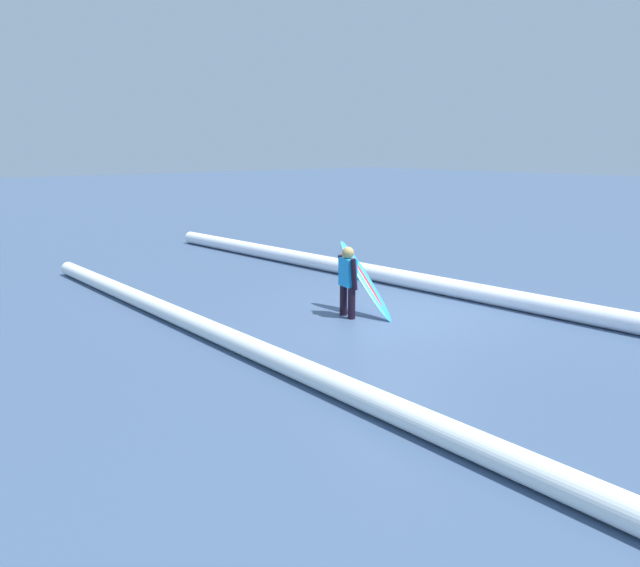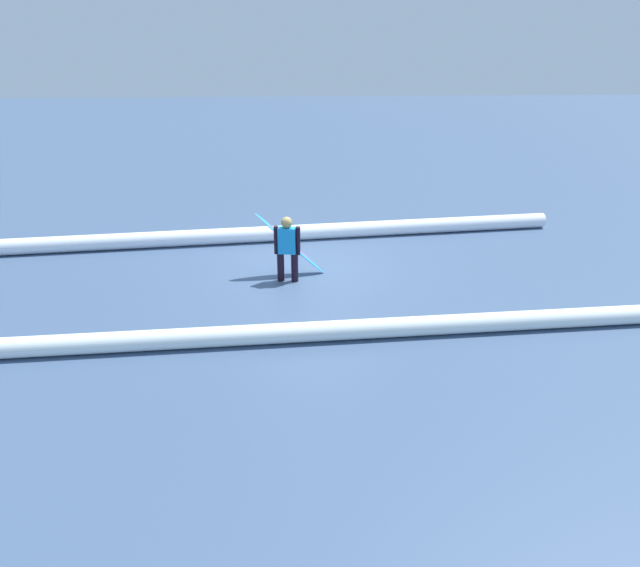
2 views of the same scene
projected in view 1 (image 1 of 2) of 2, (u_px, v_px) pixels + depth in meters
ground_plane at (393, 316)px, 10.81m from camera, size 122.84×122.84×0.00m
surfer at (348, 278)px, 10.58m from camera, size 0.51×0.26×1.32m
surfboard at (365, 280)px, 10.78m from camera, size 1.41×0.30×1.34m
wave_crest_foreground at (387, 275)px, 13.36m from camera, size 16.50×1.62×0.37m
wave_crest_midground at (323, 379)px, 7.44m from camera, size 18.85×0.67×0.32m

